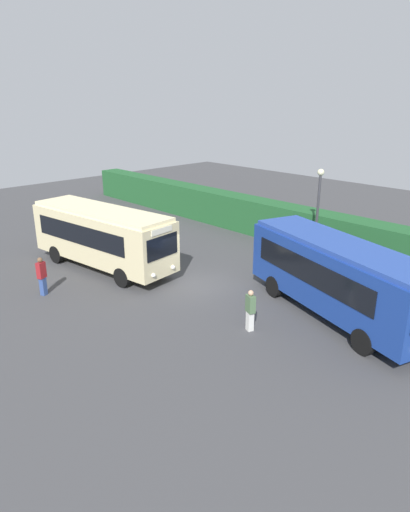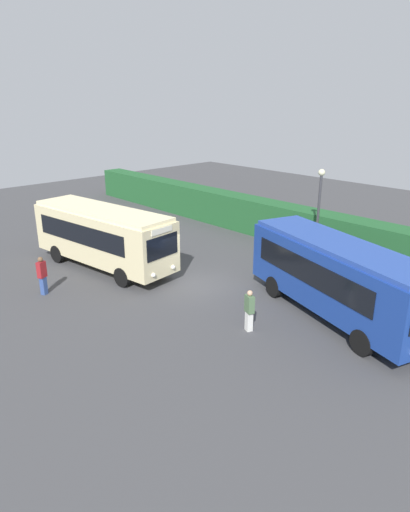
# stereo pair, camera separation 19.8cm
# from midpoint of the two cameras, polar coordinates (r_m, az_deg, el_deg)

# --- Properties ---
(ground_plane) EXTENTS (64.00, 64.00, 0.00)m
(ground_plane) POSITION_cam_midpoint_polar(r_m,az_deg,el_deg) (22.73, -2.09, -3.69)
(ground_plane) COLOR #424244
(bus_cream) EXTENTS (9.23, 3.66, 3.33)m
(bus_cream) POSITION_cam_midpoint_polar(r_m,az_deg,el_deg) (24.98, -13.02, 2.63)
(bus_cream) COLOR beige
(bus_cream) RESTS_ON ground_plane
(bus_blue) EXTENTS (9.46, 5.07, 3.33)m
(bus_blue) POSITION_cam_midpoint_polar(r_m,az_deg,el_deg) (19.66, 16.05, -2.29)
(bus_blue) COLOR navy
(bus_blue) RESTS_ON ground_plane
(person_left) EXTENTS (0.56, 0.48, 1.68)m
(person_left) POSITION_cam_midpoint_polar(r_m,az_deg,el_deg) (27.78, -8.65, 2.39)
(person_left) COLOR maroon
(person_left) RESTS_ON ground_plane
(person_center) EXTENTS (0.46, 0.31, 1.83)m
(person_center) POSITION_cam_midpoint_polar(r_m,az_deg,el_deg) (27.46, -5.81, 2.51)
(person_center) COLOR silver
(person_center) RESTS_ON ground_plane
(person_right) EXTENTS (0.40, 0.47, 1.89)m
(person_right) POSITION_cam_midpoint_polar(r_m,az_deg,el_deg) (22.64, -20.09, -2.27)
(person_right) COLOR #334C8C
(person_right) RESTS_ON ground_plane
(person_far) EXTENTS (0.49, 0.40, 1.75)m
(person_far) POSITION_cam_midpoint_polar(r_m,az_deg,el_deg) (18.23, 5.41, -6.70)
(person_far) COLOR silver
(person_far) RESTS_ON ground_plane
(hedge_row) EXTENTS (44.00, 1.66, 2.35)m
(hedge_row) POSITION_cam_midpoint_polar(r_m,az_deg,el_deg) (29.08, 11.91, 3.58)
(hedge_row) COLOR #21582C
(hedge_row) RESTS_ON ground_plane
(lamppost) EXTENTS (0.36, 0.36, 5.35)m
(lamppost) POSITION_cam_midpoint_polar(r_m,az_deg,el_deg) (25.17, 13.81, 6.11)
(lamppost) COLOR #38383D
(lamppost) RESTS_ON ground_plane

